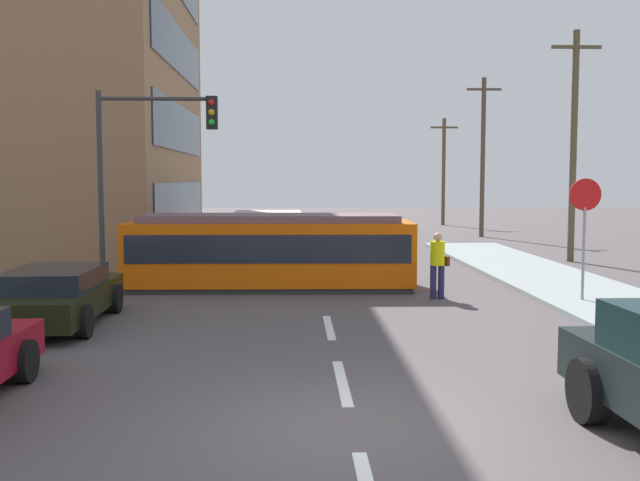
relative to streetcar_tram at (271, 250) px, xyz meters
The scene contains 14 objects.
ground_plane 2.24m from the streetcar_tram, 47.02° to the right, with size 120.00×120.00×0.00m, color #51494C.
lane_stripe_1 9.60m from the streetcar_tram, 81.88° to the right, with size 0.16×2.40×0.01m, color silver.
lane_stripe_2 5.71m from the streetcar_tram, 76.10° to the right, with size 0.16×2.40×0.01m, color silver.
lane_stripe_3 6.24m from the streetcar_tram, 77.34° to the left, with size 0.16×2.40×0.01m, color silver.
lane_stripe_4 12.12m from the streetcar_tram, 83.59° to the left, with size 0.16×2.40×0.01m, color silver.
streetcar_tram is the anchor object (origin of this frame).
city_bus 6.38m from the streetcar_tram, 92.81° to the left, with size 2.63×5.64×1.78m.
pedestrian_crossing 4.69m from the streetcar_tram, 25.12° to the right, with size 0.50×0.36×1.67m.
parked_sedan_mid 6.58m from the streetcar_tram, 130.07° to the right, with size 2.05×4.46×1.19m.
stop_sign 8.19m from the streetcar_tram, 22.13° to the right, with size 0.76×0.07×2.88m.
traffic_light_mast 4.22m from the streetcar_tram, 161.40° to the right, with size 3.09×0.33×5.25m.
utility_pole_mid 12.85m from the streetcar_tram, 29.79° to the left, with size 1.80×0.24×8.33m.
utility_pole_far 20.94m from the streetcar_tram, 59.45° to the left, with size 1.80×0.24×8.26m.
utility_pole_distant 29.81m from the streetcar_tram, 69.24° to the left, with size 1.80×0.24×7.01m.
Camera 1 is at (-0.71, -8.50, 2.99)m, focal length 40.77 mm.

